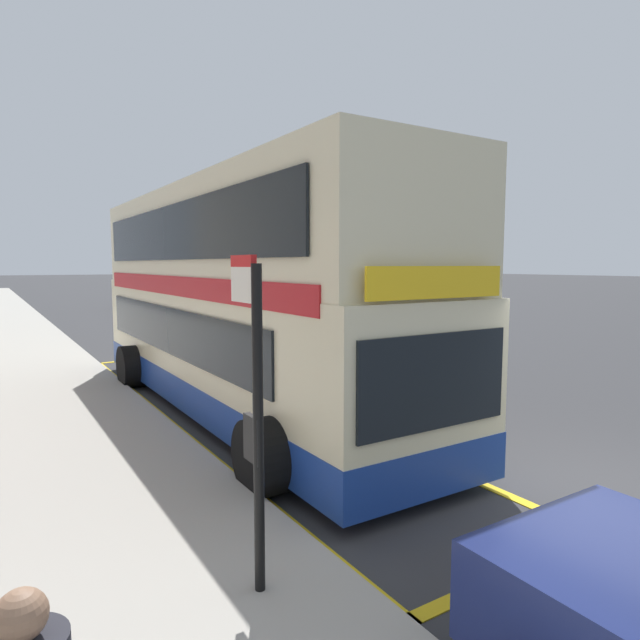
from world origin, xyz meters
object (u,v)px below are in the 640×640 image
Objects in this scene: parked_car_white_distant at (148,291)px; parked_car_maroon_far at (149,297)px; double_decker_bus at (235,307)px; bus_stop_sign at (254,398)px.

parked_car_maroon_far is at bearing -101.76° from parked_car_white_distant.
bus_stop_sign is at bearing -111.93° from double_decker_bus.
parked_car_white_distant is (9.38, 39.72, -1.00)m from bus_stop_sign.
bus_stop_sign is 0.68× the size of parked_car_white_distant.
parked_car_maroon_far is at bearing 79.07° from double_decker_bus.
bus_stop_sign is 40.82m from parked_car_white_distant.
parked_car_maroon_far is 1.00× the size of parked_car_white_distant.
parked_car_white_distant is (6.99, 33.78, -1.27)m from double_decker_bus.
double_decker_bus is 3.95× the size of bus_stop_sign.
parked_car_white_distant is at bearing 76.71° from bus_stop_sign.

